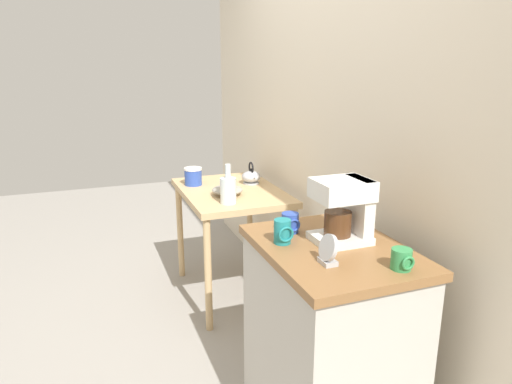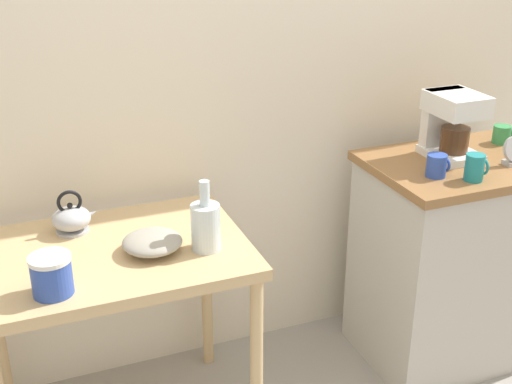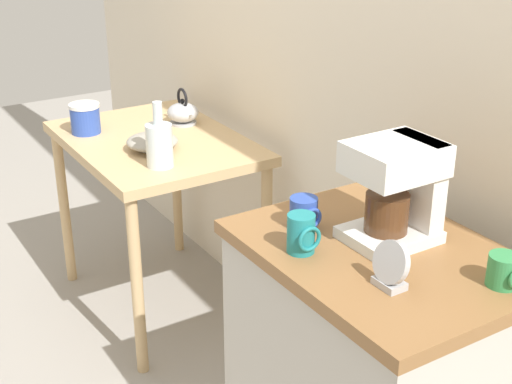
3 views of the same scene
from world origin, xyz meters
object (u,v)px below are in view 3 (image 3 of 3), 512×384
(mug_dark_teal, at_px, (302,234))
(teakettle, at_px, (183,113))
(mug_tall_green, at_px, (504,271))
(glass_carafe_vase, at_px, (159,144))
(table_clock, at_px, (391,267))
(coffee_maker, at_px, (398,187))
(mug_blue, at_px, (304,213))
(bowl_stoneware, at_px, (152,142))
(canister_enamel, at_px, (85,118))

(mug_dark_teal, bearing_deg, teakettle, 164.97)
(teakettle, height_order, mug_tall_green, mug_tall_green)
(glass_carafe_vase, distance_m, table_clock, 1.24)
(coffee_maker, relative_size, mug_dark_teal, 2.62)
(coffee_maker, bearing_deg, mug_dark_teal, -104.95)
(glass_carafe_vase, xyz_separation_m, mug_blue, (0.89, 0.00, 0.08))
(teakettle, bearing_deg, bowl_stoneware, -47.65)
(coffee_maker, bearing_deg, bowl_stoneware, -174.64)
(canister_enamel, xyz_separation_m, table_clock, (1.74, 0.09, 0.11))
(mug_tall_green, bearing_deg, teakettle, 177.40)
(glass_carafe_vase, xyz_separation_m, canister_enamel, (-0.50, -0.10, -0.02))
(teakettle, relative_size, glass_carafe_vase, 0.67)
(mug_tall_green, bearing_deg, coffee_maker, -170.82)
(mug_dark_teal, bearing_deg, coffee_maker, 75.05)
(mug_dark_teal, bearing_deg, mug_blue, 141.94)
(glass_carafe_vase, height_order, mug_tall_green, glass_carafe_vase)
(bowl_stoneware, height_order, canister_enamel, canister_enamel)
(coffee_maker, distance_m, mug_blue, 0.25)
(teakettle, bearing_deg, mug_dark_teal, -15.03)
(mug_blue, bearing_deg, teakettle, 167.23)
(canister_enamel, relative_size, table_clock, 1.09)
(mug_dark_teal, xyz_separation_m, table_clock, (0.24, 0.07, 0.00))
(mug_blue, bearing_deg, bowl_stoneware, 177.52)
(bowl_stoneware, xyz_separation_m, table_clock, (1.41, -0.06, 0.14))
(canister_enamel, bearing_deg, mug_tall_green, 9.41)
(glass_carafe_vase, relative_size, coffee_maker, 0.93)
(mug_tall_green, bearing_deg, table_clock, -120.57)
(mug_dark_teal, height_order, table_clock, table_clock)
(mug_tall_green, relative_size, table_clock, 0.70)
(canister_enamel, bearing_deg, teakettle, 74.54)
(bowl_stoneware, height_order, table_clock, table_clock)
(glass_carafe_vase, relative_size, mug_blue, 2.86)
(teakettle, relative_size, mug_blue, 1.92)
(bowl_stoneware, relative_size, mug_dark_teal, 1.98)
(mug_dark_teal, distance_m, mug_blue, 0.13)
(bowl_stoneware, relative_size, mug_blue, 2.32)
(bowl_stoneware, relative_size, canister_enamel, 1.59)
(mug_tall_green, bearing_deg, mug_blue, -156.09)
(glass_carafe_vase, height_order, canister_enamel, glass_carafe_vase)
(glass_carafe_vase, xyz_separation_m, coffee_maker, (1.06, 0.16, 0.18))
(glass_carafe_vase, bearing_deg, mug_blue, 0.02)
(glass_carafe_vase, height_order, mug_dark_teal, glass_carafe_vase)
(canister_enamel, bearing_deg, mug_blue, 4.06)
(canister_enamel, relative_size, coffee_maker, 0.47)
(bowl_stoneware, bearing_deg, canister_enamel, -156.38)
(mug_dark_teal, bearing_deg, glass_carafe_vase, 175.31)
(bowl_stoneware, relative_size, table_clock, 1.74)
(mug_dark_teal, height_order, mug_tall_green, mug_dark_teal)
(bowl_stoneware, bearing_deg, teakettle, 132.35)
(glass_carafe_vase, relative_size, table_clock, 2.14)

